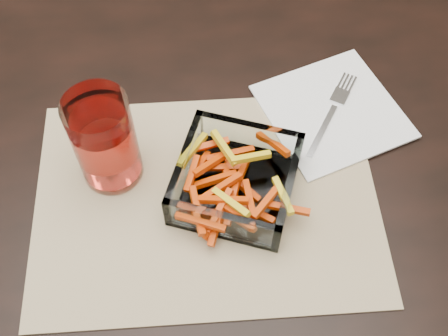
{
  "coord_description": "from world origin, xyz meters",
  "views": [
    {
      "loc": [
        -0.02,
        -0.45,
        1.4
      ],
      "look_at": [
        0.04,
        -0.07,
        0.78
      ],
      "focal_mm": 45.0,
      "sensor_mm": 36.0,
      "label": 1
    }
  ],
  "objects": [
    {
      "name": "dining_table",
      "position": [
        0.0,
        0.0,
        0.66
      ],
      "size": [
        1.6,
        0.9,
        0.75
      ],
      "color": "black",
      "rests_on": "ground"
    },
    {
      "name": "placemat",
      "position": [
        0.01,
        -0.09,
        0.75
      ],
      "size": [
        0.48,
        0.37,
        0.0
      ],
      "primitive_type": "cube",
      "rotation": [
        0.0,
        0.0,
        -0.1
      ],
      "color": "tan",
      "rests_on": "dining_table"
    },
    {
      "name": "glass_bowl",
      "position": [
        0.05,
        -0.09,
        0.78
      ],
      "size": [
        0.2,
        0.2,
        0.06
      ],
      "rotation": [
        0.0,
        0.0,
        -0.43
      ],
      "color": "white",
      "rests_on": "placemat"
    },
    {
      "name": "tumbler",
      "position": [
        -0.1,
        -0.03,
        0.82
      ],
      "size": [
        0.08,
        0.08,
        0.14
      ],
      "color": "white",
      "rests_on": "placemat"
    },
    {
      "name": "napkin",
      "position": [
        0.22,
        0.02,
        0.76
      ],
      "size": [
        0.22,
        0.22,
        0.0
      ],
      "primitive_type": "cube",
      "rotation": [
        0.0,
        0.0,
        0.26
      ],
      "color": "white",
      "rests_on": "placemat"
    },
    {
      "name": "fork",
      "position": [
        0.22,
        0.02,
        0.76
      ],
      "size": [
        0.11,
        0.14,
        0.0
      ],
      "rotation": [
        0.0,
        0.0,
        -0.63
      ],
      "color": "silver",
      "rests_on": "napkin"
    }
  ]
}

